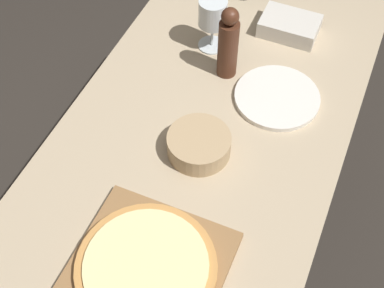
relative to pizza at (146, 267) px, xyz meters
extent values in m
cube|color=tan|center=(-0.04, 0.27, -0.04)|extent=(0.71, 1.75, 0.03)
cylinder|color=brown|center=(-0.33, 1.08, -0.43)|extent=(0.06, 0.06, 0.73)
cylinder|color=brown|center=(0.26, 1.08, -0.43)|extent=(0.06, 0.06, 0.73)
cube|color=olive|center=(0.00, 0.00, -0.02)|extent=(0.32, 0.32, 0.02)
cylinder|color=#C68947|center=(0.00, 0.00, 0.00)|extent=(0.30, 0.30, 0.02)
cylinder|color=beige|center=(0.00, 0.00, 0.01)|extent=(0.26, 0.26, 0.01)
cylinder|color=#4C2819|center=(-0.06, 0.62, 0.06)|extent=(0.06, 0.06, 0.17)
sphere|color=#4C2819|center=(-0.06, 0.62, 0.17)|extent=(0.05, 0.05, 0.05)
cylinder|color=silver|center=(-0.14, 0.71, -0.03)|extent=(0.08, 0.08, 0.00)
cylinder|color=silver|center=(-0.14, 0.71, 0.01)|extent=(0.01, 0.01, 0.08)
cylinder|color=silver|center=(-0.14, 0.71, 0.09)|extent=(0.08, 0.08, 0.08)
cylinder|color=tan|center=(-0.02, 0.34, 0.00)|extent=(0.16, 0.16, 0.06)
cylinder|color=silver|center=(0.10, 0.58, -0.02)|extent=(0.23, 0.23, 0.01)
cube|color=beige|center=(0.06, 0.85, 0.00)|extent=(0.17, 0.12, 0.05)
camera|label=1|loc=(0.27, -0.39, 1.04)|focal=50.00mm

